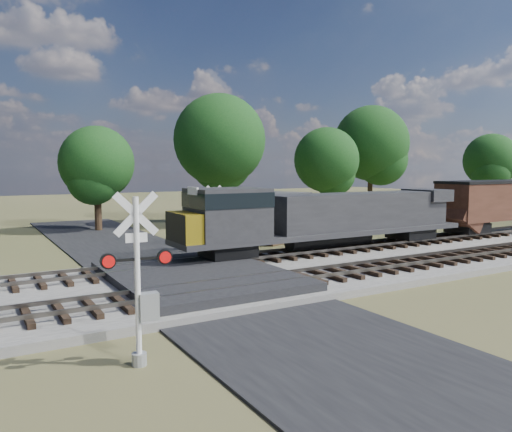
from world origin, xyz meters
TOP-DOWN VIEW (x-y plane):
  - ground at (0.00, 0.00)m, footprint 160.00×160.00m
  - ballast_bed at (10.00, 0.50)m, footprint 140.00×10.00m
  - road at (0.00, 0.00)m, footprint 7.00×60.00m
  - crossing_panel at (0.00, 0.50)m, footprint 7.00×9.00m
  - track_near at (3.12, -2.00)m, footprint 140.00×2.60m
  - track_far at (3.12, 3.00)m, footprint 140.00×2.60m
  - crossing_signal_near at (-4.76, -6.78)m, footprint 1.81×0.41m
  - crossing_signal_far at (4.42, 8.24)m, footprint 1.62×0.35m
  - equipment_shed at (9.59, 10.68)m, footprint 6.42×6.42m
  - treeline at (5.91, 21.10)m, footprint 81.91×11.61m

SIDE VIEW (x-z plane):
  - ground at x=0.00m, z-range 0.00..0.00m
  - road at x=0.00m, z-range 0.00..0.08m
  - ballast_bed at x=10.00m, z-range 0.00..0.30m
  - crossing_panel at x=0.00m, z-range 0.01..0.62m
  - track_near at x=3.12m, z-range 0.25..0.58m
  - track_far at x=3.12m, z-range 0.25..0.58m
  - crossing_signal_far at x=4.42m, z-range -0.34..3.68m
  - equipment_shed at x=9.59m, z-range 0.02..3.34m
  - crossing_signal_near at x=-4.76m, z-range -0.38..4.12m
  - treeline at x=5.91m, z-range 0.91..12.85m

